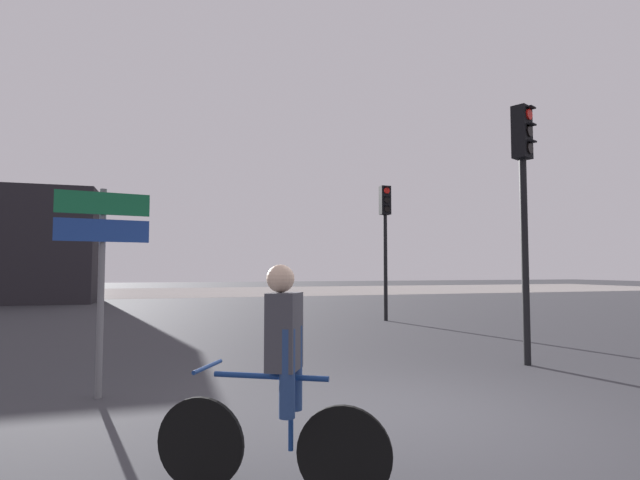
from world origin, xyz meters
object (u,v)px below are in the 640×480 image
object	(u,v)px
traffic_light_far_right	(385,226)
traffic_light_near_right	(523,184)
direction_sign_post	(102,253)
cyclist	(279,378)

from	to	relation	value
traffic_light_far_right	traffic_light_near_right	distance (m)	7.30
traffic_light_far_right	direction_sign_post	bearing A→B (deg)	44.75
traffic_light_far_right	direction_sign_post	size ratio (longest dim) A/B	1.62
traffic_light_far_right	cyclist	size ratio (longest dim) A/B	2.59
direction_sign_post	cyclist	xyz separation A→B (m)	(1.55, -3.26, -0.97)
traffic_light_near_right	traffic_light_far_right	bearing A→B (deg)	-121.99
direction_sign_post	traffic_light_near_right	bearing A→B (deg)	172.41
traffic_light_far_right	cyclist	xyz separation A→B (m)	(-5.74, -10.77, -2.11)
traffic_light_near_right	direction_sign_post	bearing A→B (deg)	-23.86
traffic_light_near_right	cyclist	size ratio (longest dim) A/B	2.70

